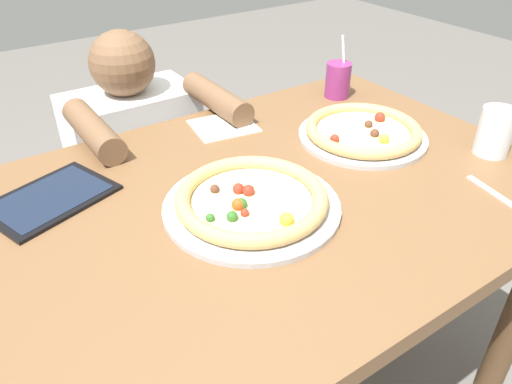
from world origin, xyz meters
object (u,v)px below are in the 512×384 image
at_px(diner_seated, 143,189).
at_px(pizza_far, 363,132).
at_px(drink_cup_colored, 338,80).
at_px(fork, 509,203).
at_px(water_cup_clear, 496,131).
at_px(tablet, 50,198).
at_px(pizza_near, 252,201).

bearing_deg(diner_seated, pizza_far, -55.89).
xyz_separation_m(drink_cup_colored, fork, (-0.09, -0.62, -0.05)).
bearing_deg(water_cup_clear, fork, -136.27).
bearing_deg(tablet, pizza_near, -38.35).
height_order(pizza_near, pizza_far, same).
relative_size(pizza_near, water_cup_clear, 3.17).
bearing_deg(pizza_far, fork, -83.65).
relative_size(pizza_near, drink_cup_colored, 1.99).
distance_m(pizza_far, drink_cup_colored, 0.28).
relative_size(pizza_far, tablet, 1.14).
bearing_deg(pizza_far, diner_seated, 124.11).
bearing_deg(tablet, drink_cup_colored, 5.53).
xyz_separation_m(tablet, diner_seated, (0.34, 0.42, -0.33)).
height_order(fork, diner_seated, diner_seated).
bearing_deg(pizza_far, drink_cup_colored, 61.55).
xyz_separation_m(water_cup_clear, tablet, (-0.93, 0.39, -0.05)).
bearing_deg(tablet, water_cup_clear, -22.51).
height_order(fork, tablet, tablet).
distance_m(water_cup_clear, fork, 0.23).
distance_m(pizza_near, fork, 0.53).
height_order(drink_cup_colored, tablet, drink_cup_colored).
xyz_separation_m(pizza_far, fork, (0.04, -0.38, -0.02)).
bearing_deg(pizza_near, diner_seated, 89.11).
distance_m(pizza_near, pizza_far, 0.42).
distance_m(pizza_near, tablet, 0.42).
relative_size(drink_cup_colored, tablet, 0.64).
xyz_separation_m(pizza_near, diner_seated, (0.01, 0.68, -0.34)).
bearing_deg(pizza_near, fork, -32.16).
bearing_deg(water_cup_clear, tablet, 157.49).
bearing_deg(tablet, pizza_far, -12.34).
bearing_deg(drink_cup_colored, fork, -98.20).
bearing_deg(fork, pizza_far, 96.35).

